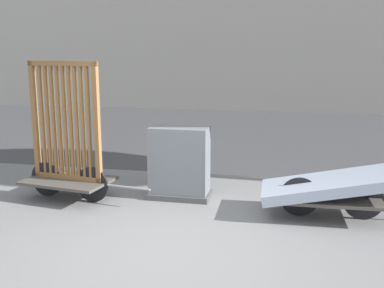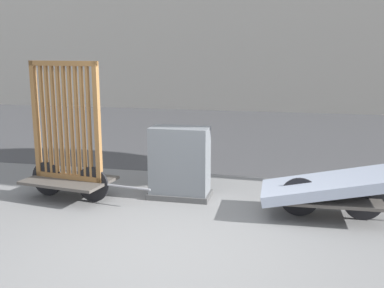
{
  "view_description": "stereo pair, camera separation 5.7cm",
  "coord_description": "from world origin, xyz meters",
  "views": [
    {
      "loc": [
        1.21,
        -4.34,
        2.1
      ],
      "look_at": [
        0.0,
        1.42,
        0.89
      ],
      "focal_mm": 42.0,
      "sensor_mm": 36.0,
      "label": 1
    },
    {
      "loc": [
        1.27,
        -4.32,
        2.1
      ],
      "look_at": [
        0.0,
        1.42,
        0.89
      ],
      "focal_mm": 42.0,
      "sensor_mm": 36.0,
      "label": 2
    }
  ],
  "objects": [
    {
      "name": "bike_cart_with_mattress",
      "position": [
        1.83,
        1.42,
        0.41
      ],
      "size": [
        2.2,
        0.87,
        0.68
      ],
      "rotation": [
        0.0,
        0.0,
        0.03
      ],
      "color": "#4C4742",
      "rests_on": "ground_plane"
    },
    {
      "name": "road_strip",
      "position": [
        0.0,
        7.47,
        0.0
      ],
      "size": [
        56.0,
        8.67,
        0.01
      ],
      "color": "#424244",
      "rests_on": "ground_plane"
    },
    {
      "name": "ground_plane",
      "position": [
        0.0,
        0.0,
        0.0
      ],
      "size": [
        60.0,
        60.0,
        0.0
      ],
      "primitive_type": "plane",
      "color": "slate"
    },
    {
      "name": "bike_cart_with_bedframe",
      "position": [
        -1.82,
        1.42,
        0.69
      ],
      "size": [
        1.95,
        0.97,
        1.98
      ],
      "rotation": [
        0.0,
        0.0,
        -0.15
      ],
      "color": "#4C4742",
      "rests_on": "ground_plane"
    },
    {
      "name": "utility_cabinet",
      "position": [
        -0.27,
        1.81,
        0.48
      ],
      "size": [
        0.9,
        0.49,
        1.05
      ],
      "color": "#4C4C4C",
      "rests_on": "ground_plane"
    }
  ]
}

